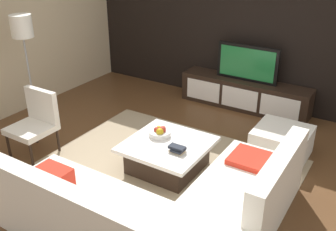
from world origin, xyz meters
The scene contains 13 objects.
ground_plane centered at (0.00, 0.00, 0.00)m, with size 14.00×14.00×0.00m, color brown.
feature_wall_back centered at (0.00, 2.70, 1.40)m, with size 6.40×0.12×2.80m, color black.
side_wall_left centered at (-3.20, 0.20, 1.40)m, with size 0.12×5.20×2.80m, color beige.
area_rug centered at (-0.10, 0.00, 0.01)m, with size 3.10×2.52×0.01m, color tan.
media_console centered at (0.00, 2.40, 0.25)m, with size 2.20×0.46×0.50m.
television centered at (0.00, 2.40, 0.80)m, with size 1.04×0.06×0.60m.
sectional_couch centered at (0.51, -0.91, 0.28)m, with size 2.49×2.28×0.80m.
coffee_table centered at (-0.10, 0.10, 0.20)m, with size 0.99×0.99×0.38m.
accent_chair_near centered at (-1.83, -0.45, 0.49)m, with size 0.53×0.53×0.87m.
floor_lamp centered at (-2.56, 0.11, 1.42)m, with size 0.31×0.31×1.69m.
ottoman centered at (1.02, 1.18, 0.20)m, with size 0.70×0.70×0.40m, color white.
fruit_bowl centered at (-0.28, 0.20, 0.43)m, with size 0.28×0.28×0.14m.
book_stack centered at (0.12, -0.02, 0.42)m, with size 0.20×0.15×0.08m.
Camera 1 is at (2.11, -3.41, 2.74)m, focal length 41.11 mm.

